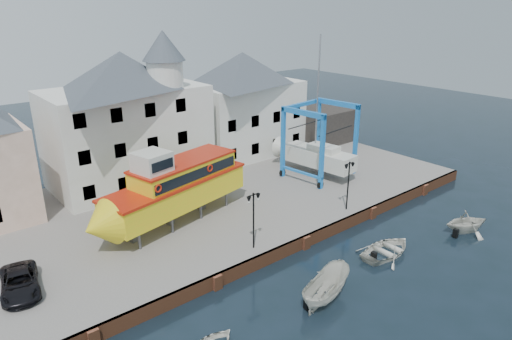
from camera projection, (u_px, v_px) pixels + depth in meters
ground at (305, 248)px, 33.95m from camera, size 140.00×140.00×0.00m
hardstanding at (220, 197)px, 41.74m from camera, size 44.00×22.00×1.00m
quay_wall at (305, 242)px, 33.85m from camera, size 44.00×0.47×1.00m
building_white_main at (128, 117)px, 41.82m from camera, size 14.00×8.30×14.00m
building_white_right at (243, 104)px, 50.79m from camera, size 12.00×8.00×11.20m
shed_dark at (317, 124)px, 56.56m from camera, size 8.00×7.00×4.00m
lamp_post_left at (254, 207)px, 30.99m from camera, size 1.12×0.32×4.20m
lamp_post_right at (349, 174)px, 36.96m from camera, size 1.12×0.32×4.20m
tour_boat at (168, 189)px, 34.54m from camera, size 14.63×6.42×6.20m
travel_lift at (312, 151)px, 45.43m from camera, size 6.85×9.16×13.52m
van at (20, 283)px, 26.99m from camera, size 2.90×4.83×1.26m
motorboat_a at (325, 299)px, 28.16m from camera, size 5.02×2.91×1.82m
motorboat_b at (387, 254)px, 33.19m from camera, size 4.66×3.33×0.96m
motorboat_c at (465, 231)px, 36.44m from camera, size 4.67×4.42×1.94m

